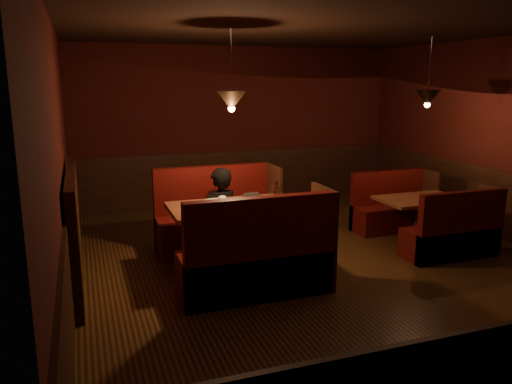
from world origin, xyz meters
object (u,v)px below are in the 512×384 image
object	(u,v)px
main_table	(234,220)
diner_b	(255,224)
main_bench_far	(217,222)
diner_a	(220,198)
main_bench_near	(259,264)
second_bench_far	(392,211)
second_bench_near	(454,236)
second_table	(420,209)

from	to	relation	value
main_table	diner_b	distance (m)	0.59
main_bench_far	diner_a	xyz separation A→B (m)	(-0.03, -0.27, 0.40)
main_bench_near	diner_a	xyz separation A→B (m)	(-0.03, 1.44, 0.40)
main_bench_far	diner_a	distance (m)	0.49
second_bench_far	diner_a	distance (m)	2.89
main_table	diner_b	size ratio (longest dim) A/B	1.05
main_table	diner_a	world-z (taller)	diner_a
main_bench_far	second_bench_near	bearing A→B (deg)	-27.01
main_bench_near	second_bench_near	bearing A→B (deg)	5.65
second_bench_far	main_bench_far	bearing A→B (deg)	179.11
second_table	diner_b	distance (m)	2.82
second_bench_near	main_table	bearing A→B (deg)	168.44
second_bench_near	diner_b	xyz separation A→B (m)	(-2.76, 0.00, 0.42)
second_table	second_bench_near	world-z (taller)	second_bench_near
second_bench_far	diner_b	bearing A→B (deg)	-153.28
second_bench_far	diner_b	xyz separation A→B (m)	(-2.76, -1.39, 0.42)
main_bench_far	diner_b	distance (m)	1.48
diner_a	second_bench_far	bearing A→B (deg)	167.44
diner_b	second_bench_near	bearing A→B (deg)	-24.92
second_bench_far	second_bench_near	bearing A→B (deg)	-90.00
main_bench_far	main_bench_near	xyz separation A→B (m)	(0.00, -1.71, 0.00)
second_table	diner_b	world-z (taller)	diner_b
second_table	diner_a	distance (m)	2.87
main_bench_near	second_bench_far	bearing A→B (deg)	30.68
main_bench_far	diner_b	world-z (taller)	diner_b
main_bench_far	second_table	size ratio (longest dim) A/B	1.43
diner_a	main_bench_far	bearing A→B (deg)	-114.11
main_table	diner_b	xyz separation A→B (m)	(0.07, -0.58, 0.09)
diner_a	second_bench_near	bearing A→B (deg)	140.65
main_table	second_bench_near	bearing A→B (deg)	-11.56
second_bench_far	diner_b	size ratio (longest dim) A/B	0.90
main_bench_near	second_table	distance (m)	2.95
main_table	main_bench_far	bearing A→B (deg)	88.84
second_bench_far	diner_a	xyz separation A→B (m)	(-2.84, -0.23, 0.47)
second_table	second_bench_far	distance (m)	0.72
second_table	second_bench_near	bearing A→B (deg)	-87.80
main_bench_far	second_bench_far	distance (m)	2.81
main_bench_near	second_bench_near	distance (m)	2.82
main_bench_far	main_bench_near	world-z (taller)	same
main_bench_far	second_table	distance (m)	2.88
second_bench_far	diner_b	distance (m)	3.11
second_table	diner_a	bearing A→B (deg)	170.59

